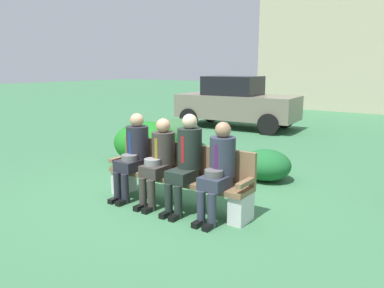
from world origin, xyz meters
TOP-DOWN VIEW (x-y plane):
  - ground_plane at (0.00, 0.00)m, footprint 80.00×80.00m
  - park_bench at (0.27, -0.16)m, footprint 2.31×0.44m
  - seated_man_leftmost at (-0.48, -0.30)m, footprint 0.34×0.72m
  - seated_man_centerleft at (0.03, -0.30)m, footprint 0.34×0.72m
  - seated_man_centerright at (0.50, -0.29)m, footprint 0.34×0.72m
  - seated_man_rightmost at (1.03, -0.30)m, footprint 0.34×0.72m
  - shrub_near_bench at (-2.23, 3.19)m, footprint 1.12×1.02m
  - shrub_mid_lawn at (-1.76, 1.42)m, footprint 1.39×1.28m
  - shrub_far_lawn at (0.81, 1.70)m, footprint 0.89×0.81m
  - parked_car_near at (-2.46, 6.60)m, footprint 4.00×1.94m

SIDE VIEW (x-z plane):
  - ground_plane at x=0.00m, z-range 0.00..0.00m
  - shrub_far_lawn at x=0.81m, z-range 0.00..0.55m
  - shrub_near_bench at x=-2.23m, z-range 0.00..0.70m
  - shrub_mid_lawn at x=-1.76m, z-range 0.00..0.87m
  - park_bench at x=0.27m, z-range -0.01..0.89m
  - seated_man_centerleft at x=0.03m, z-range 0.07..1.33m
  - seated_man_rightmost at x=1.03m, z-range 0.07..1.37m
  - seated_man_leftmost at x=-0.48m, z-range 0.07..1.37m
  - seated_man_centerright at x=0.50m, z-range 0.08..1.44m
  - parked_car_near at x=-2.46m, z-range 0.00..1.68m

